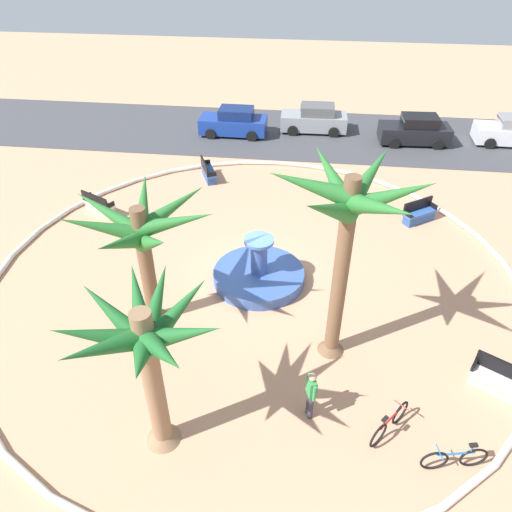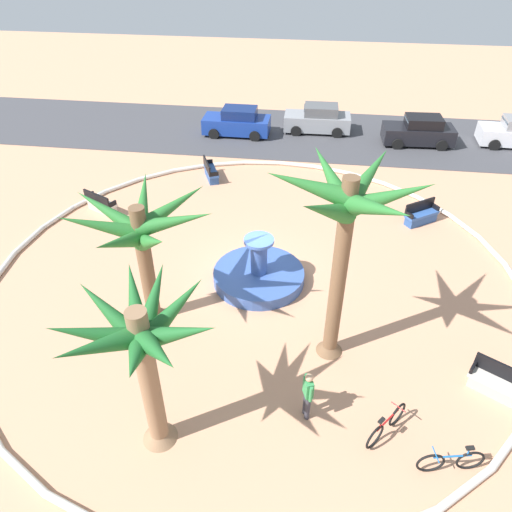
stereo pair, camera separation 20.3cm
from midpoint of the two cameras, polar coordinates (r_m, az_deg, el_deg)
name	(u,v)px [view 2 (the right image)]	position (r m, az deg, el deg)	size (l,w,h in m)	color
ground_plane	(255,276)	(18.20, 0.18, -2.37)	(80.00, 80.00, 0.00)	tan
plaza_curb	(255,274)	(18.13, 0.18, -2.13)	(19.72, 19.72, 0.20)	silver
street_asphalt	(287,133)	(30.59, 3.88, 14.41)	(48.00, 8.00, 0.03)	#424247
fountain	(259,275)	(17.78, 0.66, -2.26)	(3.38, 3.38, 1.90)	#38569E
palm_tree_near_fountain	(141,343)	(10.99, -13.05, -10.08)	(3.77, 3.75, 4.77)	#8E6B4C
palm_tree_by_curb	(346,222)	(12.58, 11.11, 3.96)	(4.24, 3.87, 6.34)	brown
palm_tree_mid_plaza	(141,234)	(14.80, -13.17, 2.55)	(4.65, 4.59, 4.57)	brown
bench_east	(421,216)	(22.36, 19.31, 4.54)	(1.60, 1.33, 1.00)	#335BA8
bench_west	(211,173)	(24.92, -5.18, 9.88)	(1.10, 1.67, 1.00)	#335BA8
bench_north	(101,205)	(23.02, -17.72, 5.84)	(1.66, 1.16, 1.00)	beige
bench_southeast	(498,385)	(15.74, 27.20, -13.51)	(1.63, 1.24, 1.00)	beige
bicycle_red_frame	(451,461)	(13.64, 22.63, -21.65)	(1.70, 0.51, 0.94)	black
bicycle_by_lamppost	(386,425)	(13.73, 15.69, -18.83)	(1.14, 1.36, 0.94)	black
person_cyclist_helmet	(308,393)	(13.25, 6.64, -15.95)	(0.30, 0.50, 1.68)	#33333D
parked_car_leftmost	(237,122)	(30.06, -2.06, 15.63)	(4.01, 1.95, 1.67)	navy
parked_car_second	(318,120)	(30.74, 7.57, 15.83)	(4.04, 1.99, 1.67)	gray
parked_car_third	(419,132)	(30.24, 19.03, 13.85)	(4.09, 2.08, 1.67)	black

